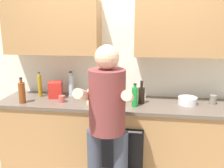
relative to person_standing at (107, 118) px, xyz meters
The scene contains 16 objects.
ground_plane 1.19m from the person_standing, 91.84° to the left, with size 12.00×12.00×0.00m, color gray.
back_wall_unit 1.09m from the person_standing, 91.63° to the left, with size 4.00×0.38×2.50m.
counter 0.86m from the person_standing, 91.81° to the left, with size 2.84×0.67×0.90m.
person_standing is the anchor object (origin of this frame).
bottle_water 1.08m from the person_standing, 125.43° to the left, with size 0.07×0.07×0.33m.
bottle_soy 0.75m from the person_standing, 66.79° to the left, with size 0.08×0.08×0.28m.
bottle_vinegar 1.21m from the person_standing, 155.98° to the left, with size 0.08×0.08×0.31m.
bottle_oil 1.28m from the person_standing, 142.49° to the left, with size 0.05×0.05×0.32m.
bottle_soda 0.61m from the person_standing, 68.33° to the left, with size 0.07×0.07×0.27m.
cup_coffee 0.85m from the person_standing, 72.47° to the left, with size 0.09×0.09×0.08m, color white.
cup_stoneware 1.38m from the person_standing, 34.76° to the left, with size 0.08×0.08×0.11m, color slate.
cup_ceramic 0.88m from the person_standing, 137.87° to the left, with size 0.08×0.08×0.08m, color #BF4C47.
mixing_bowl 1.11m from the person_standing, 41.21° to the left, with size 0.22×0.22×0.09m, color silver.
knife_block 0.58m from the person_standing, 89.38° to the left, with size 0.10×0.14×0.27m.
grocery_bag_rice 0.69m from the person_standing, 110.71° to the left, with size 0.21×0.19×0.15m, color beige.
grocery_bag_crisps 1.11m from the person_standing, 136.13° to the left, with size 0.16×0.17×0.21m, color red.
Camera 1 is at (0.38, -2.79, 1.82)m, focal length 39.20 mm.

